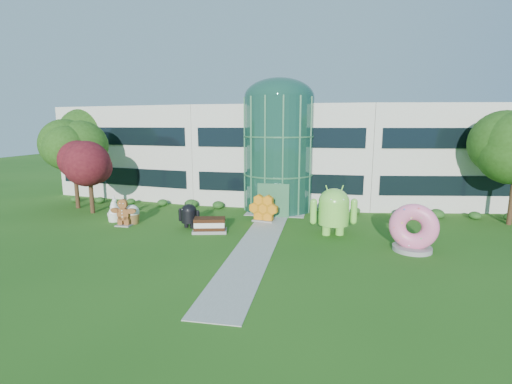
% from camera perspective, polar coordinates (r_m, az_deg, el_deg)
% --- Properties ---
extents(ground, '(140.00, 140.00, 0.00)m').
position_cam_1_polar(ground, '(22.17, -0.65, -9.45)').
color(ground, '#215114').
rests_on(ground, ground).
extents(building, '(46.00, 15.00, 9.30)m').
position_cam_1_polar(building, '(38.78, 4.60, 6.06)').
color(building, beige).
rests_on(building, ground).
extents(atrium, '(6.00, 6.00, 9.80)m').
position_cam_1_polar(atrium, '(32.82, 3.47, 5.75)').
color(atrium, '#194738').
rests_on(atrium, ground).
extents(walkway, '(2.40, 20.00, 0.04)m').
position_cam_1_polar(walkway, '(24.02, 0.30, -7.83)').
color(walkway, '#9E9E93').
rests_on(walkway, ground).
extents(tree_red, '(4.00, 4.00, 6.00)m').
position_cam_1_polar(tree_red, '(34.44, -24.16, 1.90)').
color(tree_red, '#3F0C14').
rests_on(tree_red, ground).
extents(trees_backdrop, '(52.00, 8.00, 8.40)m').
position_cam_1_polar(trees_backdrop, '(33.87, 3.67, 4.70)').
color(trees_backdrop, '#1F4210').
rests_on(trees_backdrop, ground).
extents(android_green, '(3.74, 2.86, 3.81)m').
position_cam_1_polar(android_green, '(25.86, 11.88, -2.40)').
color(android_green, '#74D243').
rests_on(android_green, ground).
extents(android_black, '(2.06, 1.59, 2.09)m').
position_cam_1_polar(android_black, '(27.68, -10.27, -3.33)').
color(android_black, black).
rests_on(android_black, ground).
extents(donut, '(3.10, 2.07, 2.96)m').
position_cam_1_polar(donut, '(24.13, 23.09, -4.98)').
color(donut, '#DC5381').
rests_on(donut, ground).
extents(gingerbread, '(2.26, 0.88, 2.08)m').
position_cam_1_polar(gingerbread, '(29.45, -19.76, -2.97)').
color(gingerbread, brown).
rests_on(gingerbread, ground).
extents(ice_cream_sandwich, '(2.58, 1.68, 1.06)m').
position_cam_1_polar(ice_cream_sandwich, '(26.39, -7.14, -5.08)').
color(ice_cream_sandwich, black).
rests_on(ice_cream_sandwich, ground).
extents(honeycomb, '(2.60, 1.38, 1.94)m').
position_cam_1_polar(honeycomb, '(28.96, 1.17, -2.71)').
color(honeycomb, orange).
rests_on(honeycomb, ground).
extents(froyo, '(1.31, 1.31, 2.05)m').
position_cam_1_polar(froyo, '(31.17, -20.97, -2.37)').
color(froyo, white).
rests_on(froyo, ground).
extents(cupcake, '(1.40, 1.40, 1.48)m').
position_cam_1_polar(cupcake, '(30.01, -18.56, -3.25)').
color(cupcake, white).
rests_on(cupcake, ground).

